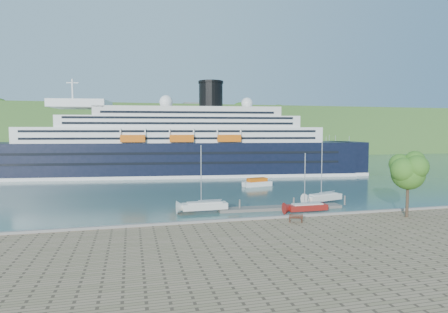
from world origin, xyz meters
The scene contains 11 objects.
ground centered at (0.00, 0.00, 0.00)m, with size 400.00×400.00×0.00m, color #2E5251.
far_hillside centered at (0.00, 145.00, 12.00)m, with size 400.00×50.00×24.00m, color #345E25.
quay_coping centered at (0.00, -0.20, 1.15)m, with size 220.00×0.50×0.30m, color slate.
cruise_ship centered at (-9.79, 57.39, 12.83)m, with size 114.27×16.64×25.66m, color black, non-canonical shape.
park_bench centered at (0.29, -2.74, 1.56)m, with size 1.74×0.71×1.12m, color #4F2616, non-canonical shape.
promenade_tree centered at (15.51, -3.62, 5.63)m, with size 5.59×5.59×9.26m, color #265C18, non-canonical shape.
floating_pontoon centered at (3.25, 9.18, 0.22)m, with size 19.56×2.39×0.43m, color slate, non-canonical shape.
sailboat_white_near centered at (-8.65, 9.65, 4.80)m, with size 7.43×2.06×9.60m, color silver, non-canonical shape.
sailboat_red centered at (6.03, 5.66, 4.25)m, with size 6.58×1.83×8.51m, color maroon, non-canonical shape.
sailboat_white_far centered at (12.15, 11.97, 4.83)m, with size 7.48×2.08×9.66m, color silver, non-canonical shape.
tender_launch centered at (7.60, 32.88, 0.91)m, with size 6.56×2.24×1.81m, color #D0580C, non-canonical shape.
Camera 1 is at (-19.13, -44.37, 12.22)m, focal length 30.00 mm.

